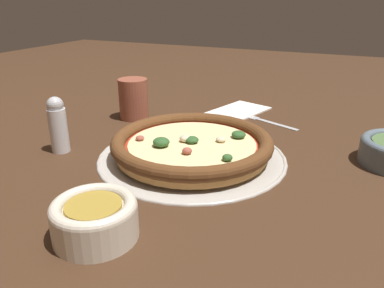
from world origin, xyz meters
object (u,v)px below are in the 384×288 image
Objects in this scene: pizza at (192,144)px; fork at (265,121)px; bowl_near at (95,217)px; napkin at (238,110)px; pizza_tray at (192,156)px; drinking_cup at (134,99)px; pepper_shaker at (58,125)px.

fork is (0.28, -0.08, -0.03)m from pizza.
bowl_near is at bearing 103.77° from fork.
pizza reaches higher than napkin.
pizza reaches higher than pizza_tray.
fork is at bearing -120.11° from napkin.
drinking_cup reaches higher than pizza.
pizza is 1.60× the size of napkin.
pepper_shaker is (0.20, 0.25, 0.03)m from bowl_near.
drinking_cup is at bearing 55.21° from pizza_tray.
fork is at bearing -8.59° from bowl_near.
drinking_cup reaches higher than fork.
bowl_near reaches higher than fork.
bowl_near is 0.50m from drinking_cup.
pizza_tray is at bearing -124.79° from drinking_cup.
fork is (-0.05, -0.09, -0.00)m from napkin.
pizza is (-0.00, -0.00, 0.02)m from pizza_tray.
bowl_near reaches higher than pizza_tray.
drinking_cup is (0.16, 0.24, 0.05)m from pizza_tray.
pizza_tray reaches higher than fork.
pizza_tray is 3.27× the size of bowl_near.
napkin is 0.48m from pepper_shaker.
napkin is at bearing 2.02° from pizza_tray.
pizza reaches higher than fork.
fork is 0.49m from pepper_shaker.
fork is at bearing -42.72° from pepper_shaker.
pizza_tray is at bearing -177.98° from napkin.
pizza_tray is 0.29m from bowl_near.
pepper_shaker reaches higher than pizza.
pepper_shaker is at bearing 175.97° from drinking_cup.
pepper_shaker reaches higher than napkin.
pizza is 0.29m from fork.
pizza_tray is 0.29m from fork.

